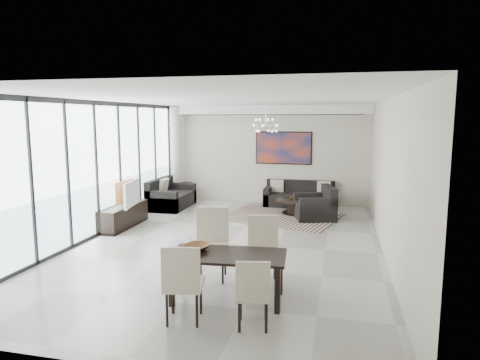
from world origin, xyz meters
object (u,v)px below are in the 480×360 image
(tv_console, at_px, (123,216))
(dining_table, at_px, (228,260))
(sofa_main, at_px, (299,198))
(coffee_table, at_px, (296,206))
(television, at_px, (127,194))

(tv_console, height_order, dining_table, dining_table)
(sofa_main, relative_size, dining_table, 1.20)
(coffee_table, relative_size, dining_table, 0.65)
(tv_console, bearing_deg, coffee_table, 31.58)
(sofa_main, distance_m, television, 5.00)
(sofa_main, bearing_deg, television, -136.97)
(coffee_table, relative_size, television, 1.07)
(tv_console, bearing_deg, dining_table, -44.48)
(sofa_main, distance_m, dining_table, 6.73)
(coffee_table, relative_size, sofa_main, 0.54)
(coffee_table, height_order, dining_table, dining_table)
(coffee_table, xyz_separation_m, dining_table, (-0.37, -5.71, 0.37))
(coffee_table, height_order, sofa_main, sofa_main)
(tv_console, distance_m, dining_table, 4.82)
(sofa_main, bearing_deg, coffee_table, -89.37)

